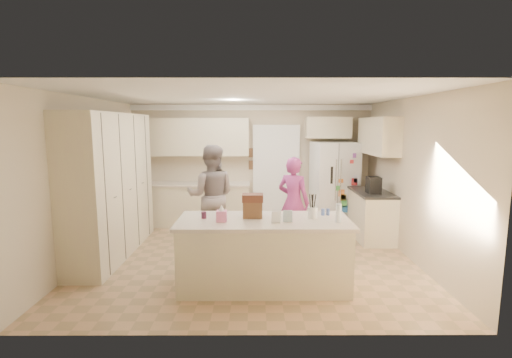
{
  "coord_description": "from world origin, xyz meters",
  "views": [
    {
      "loc": [
        0.08,
        -5.86,
        2.17
      ],
      "look_at": [
        0.1,
        0.35,
        1.25
      ],
      "focal_mm": 26.0,
      "sensor_mm": 36.0,
      "label": 1
    }
  ],
  "objects_px": {
    "refrigerator": "(334,184)",
    "dollhouse_body": "(253,209)",
    "tissue_box": "(222,216)",
    "teen_boy": "(211,196)",
    "coffee_maker": "(374,185)",
    "utensil_crock": "(313,213)",
    "teen_girl": "(293,202)",
    "island_base": "(264,254)"
  },
  "relations": [
    {
      "from": "island_base",
      "to": "dollhouse_body",
      "type": "bearing_deg",
      "value": 146.31
    },
    {
      "from": "refrigerator",
      "to": "island_base",
      "type": "height_order",
      "value": "refrigerator"
    },
    {
      "from": "teen_girl",
      "to": "coffee_maker",
      "type": "bearing_deg",
      "value": -139.29
    },
    {
      "from": "refrigerator",
      "to": "utensil_crock",
      "type": "relative_size",
      "value": 12.0
    },
    {
      "from": "tissue_box",
      "to": "teen_girl",
      "type": "bearing_deg",
      "value": 57.48
    },
    {
      "from": "utensil_crock",
      "to": "teen_girl",
      "type": "xyz_separation_m",
      "value": [
        -0.09,
        1.59,
        -0.19
      ]
    },
    {
      "from": "coffee_maker",
      "to": "utensil_crock",
      "type": "height_order",
      "value": "coffee_maker"
    },
    {
      "from": "coffee_maker",
      "to": "utensil_crock",
      "type": "relative_size",
      "value": 2.0
    },
    {
      "from": "utensil_crock",
      "to": "teen_girl",
      "type": "bearing_deg",
      "value": 93.16
    },
    {
      "from": "utensil_crock",
      "to": "dollhouse_body",
      "type": "bearing_deg",
      "value": 176.42
    },
    {
      "from": "tissue_box",
      "to": "teen_boy",
      "type": "distance_m",
      "value": 1.87
    },
    {
      "from": "teen_boy",
      "to": "island_base",
      "type": "bearing_deg",
      "value": 116.93
    },
    {
      "from": "dollhouse_body",
      "to": "teen_girl",
      "type": "distance_m",
      "value": 1.72
    },
    {
      "from": "teen_boy",
      "to": "dollhouse_body",
      "type": "bearing_deg",
      "value": 114.15
    },
    {
      "from": "dollhouse_body",
      "to": "utensil_crock",
      "type": "bearing_deg",
      "value": -3.58
    },
    {
      "from": "refrigerator",
      "to": "dollhouse_body",
      "type": "xyz_separation_m",
      "value": [
        -1.72,
        -2.93,
        0.14
      ]
    },
    {
      "from": "refrigerator",
      "to": "coffee_maker",
      "type": "xyz_separation_m",
      "value": [
        0.48,
        -1.13,
        0.17
      ]
    },
    {
      "from": "coffee_maker",
      "to": "teen_boy",
      "type": "xyz_separation_m",
      "value": [
        -2.95,
        -0.16,
        -0.16
      ]
    },
    {
      "from": "teen_boy",
      "to": "refrigerator",
      "type": "bearing_deg",
      "value": -152.9
    },
    {
      "from": "coffee_maker",
      "to": "teen_girl",
      "type": "xyz_separation_m",
      "value": [
        -1.49,
        -0.26,
        -0.26
      ]
    },
    {
      "from": "island_base",
      "to": "teen_boy",
      "type": "relative_size",
      "value": 1.21
    },
    {
      "from": "tissue_box",
      "to": "teen_girl",
      "type": "xyz_separation_m",
      "value": [
        1.11,
        1.74,
        -0.19
      ]
    },
    {
      "from": "refrigerator",
      "to": "teen_girl",
      "type": "distance_m",
      "value": 1.72
    },
    {
      "from": "island_base",
      "to": "dollhouse_body",
      "type": "height_order",
      "value": "dollhouse_body"
    },
    {
      "from": "refrigerator",
      "to": "island_base",
      "type": "bearing_deg",
      "value": -126.56
    },
    {
      "from": "utensil_crock",
      "to": "tissue_box",
      "type": "relative_size",
      "value": 1.07
    },
    {
      "from": "refrigerator",
      "to": "coffee_maker",
      "type": "height_order",
      "value": "refrigerator"
    },
    {
      "from": "island_base",
      "to": "teen_girl",
      "type": "xyz_separation_m",
      "value": [
        0.56,
        1.64,
        0.37
      ]
    },
    {
      "from": "dollhouse_body",
      "to": "teen_girl",
      "type": "bearing_deg",
      "value": 65.25
    },
    {
      "from": "refrigerator",
      "to": "tissue_box",
      "type": "xyz_separation_m",
      "value": [
        -2.12,
        -3.13,
        0.1
      ]
    },
    {
      "from": "coffee_maker",
      "to": "teen_boy",
      "type": "distance_m",
      "value": 2.96
    },
    {
      "from": "island_base",
      "to": "tissue_box",
      "type": "relative_size",
      "value": 15.71
    },
    {
      "from": "coffee_maker",
      "to": "dollhouse_body",
      "type": "height_order",
      "value": "coffee_maker"
    },
    {
      "from": "teen_boy",
      "to": "teen_girl",
      "type": "xyz_separation_m",
      "value": [
        1.46,
        -0.09,
        -0.1
      ]
    },
    {
      "from": "coffee_maker",
      "to": "tissue_box",
      "type": "bearing_deg",
      "value": -142.43
    },
    {
      "from": "coffee_maker",
      "to": "tissue_box",
      "type": "distance_m",
      "value": 3.28
    },
    {
      "from": "utensil_crock",
      "to": "refrigerator",
      "type": "bearing_deg",
      "value": 72.81
    },
    {
      "from": "refrigerator",
      "to": "teen_girl",
      "type": "bearing_deg",
      "value": -135.23
    },
    {
      "from": "refrigerator",
      "to": "dollhouse_body",
      "type": "bearing_deg",
      "value": -129.58
    },
    {
      "from": "teen_girl",
      "to": "utensil_crock",
      "type": "bearing_deg",
      "value": 124.12
    },
    {
      "from": "coffee_maker",
      "to": "island_base",
      "type": "distance_m",
      "value": 2.87
    },
    {
      "from": "island_base",
      "to": "utensil_crock",
      "type": "bearing_deg",
      "value": 4.4
    }
  ]
}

